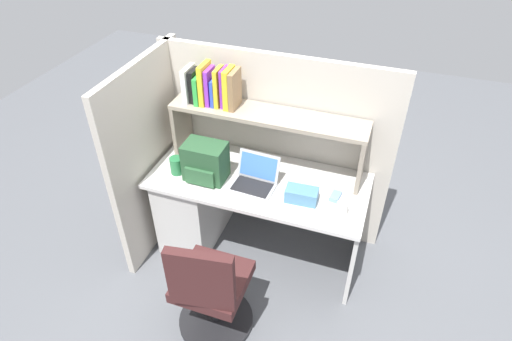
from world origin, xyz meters
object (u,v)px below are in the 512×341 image
object	(u,v)px
computer_mouse	(335,196)
office_chair	(211,293)
backpack	(205,162)
laptop	(255,179)
tissue_box	(302,195)
snack_canister	(177,165)
paper_cup	(342,209)

from	to	relation	value
computer_mouse	office_chair	bearing A→B (deg)	-120.67
backpack	laptop	bearing A→B (deg)	5.90
backpack	computer_mouse	bearing A→B (deg)	5.04
computer_mouse	tissue_box	world-z (taller)	tissue_box
laptop	office_chair	world-z (taller)	laptop
computer_mouse	tissue_box	size ratio (longest dim) A/B	0.47
laptop	office_chair	xyz separation A→B (m)	(-0.04, -0.75, -0.39)
laptop	snack_canister	size ratio (longest dim) A/B	2.47
tissue_box	office_chair	distance (m)	0.89
backpack	tissue_box	xyz separation A→B (m)	(0.72, -0.02, -0.09)
paper_cup	office_chair	bearing A→B (deg)	-136.61
backpack	office_chair	bearing A→B (deg)	-65.30
snack_canister	office_chair	world-z (taller)	office_chair
laptop	backpack	bearing A→B (deg)	-174.10
tissue_box	office_chair	bearing A→B (deg)	-122.81
backpack	paper_cup	size ratio (longest dim) A/B	3.11
snack_canister	office_chair	distance (m)	0.97
laptop	paper_cup	xyz separation A→B (m)	(0.65, -0.10, -0.00)
office_chair	paper_cup	bearing A→B (deg)	-145.32
paper_cup	snack_canister	distance (m)	1.24
snack_canister	laptop	bearing A→B (deg)	5.36
laptop	snack_canister	world-z (taller)	laptop
tissue_box	computer_mouse	bearing A→B (deg)	21.82
computer_mouse	laptop	bearing A→B (deg)	-168.28
laptop	computer_mouse	size ratio (longest dim) A/B	3.13
tissue_box	snack_canister	distance (m)	0.95
backpack	computer_mouse	distance (m)	0.95
snack_canister	backpack	bearing A→B (deg)	4.50
computer_mouse	paper_cup	xyz separation A→B (m)	(0.07, -0.14, 0.03)
computer_mouse	snack_canister	size ratio (longest dim) A/B	0.79
computer_mouse	office_chair	world-z (taller)	office_chair
office_chair	backpack	bearing A→B (deg)	-74.01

